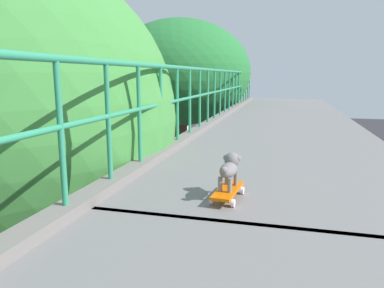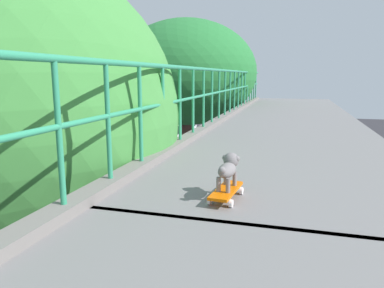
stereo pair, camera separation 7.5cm
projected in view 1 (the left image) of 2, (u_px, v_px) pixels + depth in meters
name	position (u px, v px, depth m)	size (l,w,h in m)	color
overpass_deck	(274.00, 268.00, 2.28)	(3.06, 28.88, 0.40)	slate
green_railing	(64.00, 178.00, 2.55)	(0.20, 27.44, 1.14)	slate
car_silver_fifth	(92.00, 247.00, 12.92)	(1.99, 3.98, 1.43)	#ABB5B2
car_green_sixth	(64.00, 207.00, 17.01)	(1.84, 3.96, 1.37)	#1F7030
city_bus	(160.00, 134.00, 31.09)	(2.52, 11.19, 3.19)	white
roadside_tree_mid	(9.00, 123.00, 5.20)	(4.85, 4.85, 8.50)	brown
roadside_tree_far	(180.00, 74.00, 13.67)	(5.31, 5.31, 8.87)	brown
toy_skateboard	(228.00, 191.00, 2.96)	(0.24, 0.53, 0.09)	#EE6204
small_dog	(230.00, 167.00, 2.98)	(0.17, 0.38, 0.28)	slate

